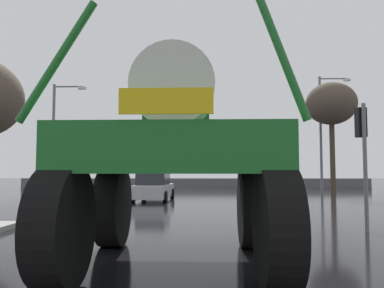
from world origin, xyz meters
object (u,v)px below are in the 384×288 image
traffic_signal_near_right (362,138)px  streetlight_far_left (56,133)px  bare_tree_right (331,105)px  oversize_sprayer (176,161)px  streetlight_far_right (323,128)px  sedan_ahead (154,188)px

traffic_signal_near_right → streetlight_far_left: bearing=135.9°
traffic_signal_near_right → bare_tree_right: bearing=74.5°
oversize_sprayer → streetlight_far_left: streetlight_far_left is taller
oversize_sprayer → streetlight_far_right: size_ratio=0.58×
oversize_sprayer → bare_tree_right: size_ratio=0.64×
sedan_ahead → streetlight_far_left: streetlight_far_left is taller
sedan_ahead → bare_tree_right: 13.48m
streetlight_far_left → bare_tree_right: bare_tree_right is taller
traffic_signal_near_right → streetlight_far_right: bearing=76.1°
streetlight_far_right → bare_tree_right: size_ratio=1.12×
sedan_ahead → bare_tree_right: size_ratio=0.55×
oversize_sprayer → traffic_signal_near_right: size_ratio=1.37×
oversize_sprayer → streetlight_far_left: (-9.01, 17.56, 2.24)m
oversize_sprayer → streetlight_far_right: (9.25, 21.01, 2.89)m
sedan_ahead → traffic_signal_near_right: size_ratio=1.17×
oversize_sprayer → sedan_ahead: size_ratio=1.17×
sedan_ahead → streetlight_far_left: (-6.77, 3.16, 3.40)m
oversize_sprayer → bare_tree_right: 21.58m
sedan_ahead → streetlight_far_right: bearing=-56.7°
sedan_ahead → oversize_sprayer: bearing=-167.8°
oversize_sprayer → bare_tree_right: bare_tree_right is taller
traffic_signal_near_right → bare_tree_right: (4.19, 15.08, 3.51)m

